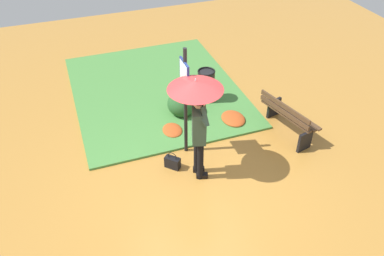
# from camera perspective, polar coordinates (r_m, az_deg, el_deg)

# --- Properties ---
(ground_plane) EXTENTS (18.00, 18.00, 0.00)m
(ground_plane) POSITION_cam_1_polar(r_m,az_deg,el_deg) (7.41, 0.37, -8.30)
(ground_plane) COLOR #B27A33
(grass_verge) EXTENTS (4.80, 4.00, 0.05)m
(grass_verge) POSITION_cam_1_polar(r_m,az_deg,el_deg) (10.04, -5.27, 5.54)
(grass_verge) COLOR #47843D
(grass_verge) RESTS_ON ground_plane
(person_with_umbrella) EXTENTS (0.96, 0.96, 2.04)m
(person_with_umbrella) POSITION_cam_1_polar(r_m,az_deg,el_deg) (6.69, 0.73, 3.30)
(person_with_umbrella) COLOR black
(person_with_umbrella) RESTS_ON ground_plane
(info_sign_post) EXTENTS (0.44, 0.07, 2.30)m
(info_sign_post) POSITION_cam_1_polar(r_m,az_deg,el_deg) (7.28, -1.03, 5.41)
(info_sign_post) COLOR black
(info_sign_post) RESTS_ON ground_plane
(handbag) EXTENTS (0.31, 0.31, 0.37)m
(handbag) POSITION_cam_1_polar(r_m,az_deg,el_deg) (7.68, -2.84, -4.98)
(handbag) COLOR black
(handbag) RESTS_ON ground_plane
(park_bench) EXTENTS (1.43, 0.70, 0.75)m
(park_bench) POSITION_cam_1_polar(r_m,az_deg,el_deg) (8.62, 13.73, 1.58)
(park_bench) COLOR black
(park_bench) RESTS_ON ground_plane
(trash_bin) EXTENTS (0.42, 0.42, 0.83)m
(trash_bin) POSITION_cam_1_polar(r_m,az_deg,el_deg) (9.40, 2.04, 6.08)
(trash_bin) COLOR black
(trash_bin) RESTS_ON ground_plane
(shrub_cluster) EXTENTS (0.73, 0.66, 0.60)m
(shrub_cluster) POSITION_cam_1_polar(r_m,az_deg,el_deg) (9.03, -1.42, 3.61)
(shrub_cluster) COLOR #285628
(shrub_cluster) RESTS_ON ground_plane
(leaf_pile_near_person) EXTENTS (0.65, 0.52, 0.14)m
(leaf_pile_near_person) POSITION_cam_1_polar(r_m,az_deg,el_deg) (8.94, 5.98, 1.37)
(leaf_pile_near_person) COLOR #B74C1E
(leaf_pile_near_person) RESTS_ON ground_plane
(leaf_pile_by_bench) EXTENTS (0.53, 0.42, 0.12)m
(leaf_pile_by_bench) POSITION_cam_1_polar(r_m,az_deg,el_deg) (8.58, -2.85, -0.31)
(leaf_pile_by_bench) COLOR #B74C1E
(leaf_pile_by_bench) RESTS_ON ground_plane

